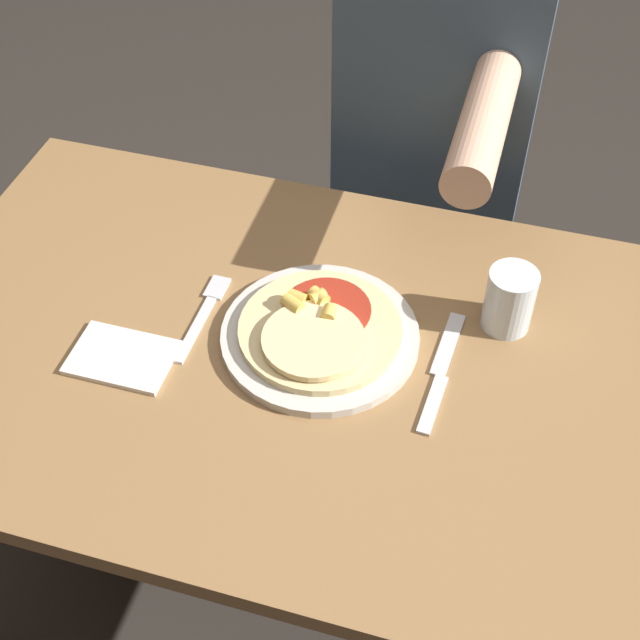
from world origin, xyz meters
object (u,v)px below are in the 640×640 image
Objects in this scene: knife at (441,373)px; plate at (320,336)px; dining_table at (324,410)px; person_diner at (437,128)px; pizza at (318,330)px; drinking_glass at (510,300)px; fork at (204,312)px.

plate is at bearing 175.05° from knife.
dining_table is 0.59m from person_diner.
drinking_glass is (0.24, 0.11, 0.02)m from pizza.
pizza is at bearing -2.30° from fork.
dining_table is at bearing -10.46° from fork.
drinking_glass is 0.08× the size of person_diner.
pizza reaches higher than fork.
knife is at bearing -2.89° from fork.
drinking_glass is at bearing -67.36° from person_diner.
drinking_glass is (0.24, 0.10, 0.04)m from plate.
drinking_glass is 0.48m from person_diner.
plate is 0.22× the size of person_diner.
drinking_glass is (0.42, 0.10, 0.05)m from fork.
plate is 0.02m from pizza.
knife is (0.18, -0.01, -0.02)m from pizza.
plate is at bearing 114.70° from dining_table.
fork is at bearing 179.18° from plate.
person_diner reaches higher than knife.
knife is 0.57m from person_diner.
pizza is at bearing -156.28° from drinking_glass.
person_diner reaches higher than fork.
dining_table is at bearing -149.34° from drinking_glass.
knife is at bearing -4.95° from plate.
person_diner is at bearing 101.54° from knife.
pizza is at bearing -106.58° from plate.
person_diner is (0.06, 0.54, -0.00)m from plate.
plate is 1.59× the size of fork.
fork is at bearing -166.44° from drinking_glass.
pizza is 0.27m from drinking_glass.
fork is at bearing 177.70° from pizza.
fork is at bearing 169.54° from dining_table.
pizza reaches higher than knife.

